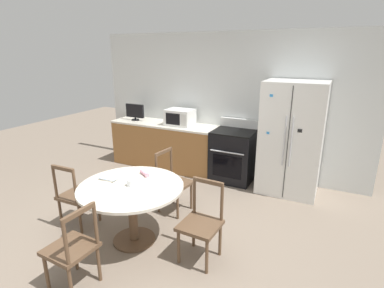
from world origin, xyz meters
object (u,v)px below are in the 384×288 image
object	(u,v)px
refrigerator	(291,139)
candle_glass	(131,183)
dining_chair_left	(77,196)
dining_chair_right	(201,224)
oven_range	(233,155)
microwave	(180,117)
countertop_tv	(135,112)
dining_chair_far	(173,183)
dining_chair_near	(72,249)

from	to	relation	value
refrigerator	candle_glass	xyz separation A→B (m)	(-1.45, -2.28, -0.14)
dining_chair_left	dining_chair_right	world-z (taller)	same
oven_range	microwave	xyz separation A→B (m)	(-1.10, 0.03, 0.58)
countertop_tv	dining_chair_right	xyz separation A→B (m)	(2.52, -2.24, -0.65)
dining_chair_left	oven_range	bearing A→B (deg)	58.90
dining_chair_left	dining_chair_far	xyz separation A→B (m)	(0.94, 0.92, 0.00)
oven_range	countertop_tv	world-z (taller)	countertop_tv
dining_chair_left	dining_chair_near	xyz separation A→B (m)	(0.83, -0.83, 0.00)
dining_chair_near	dining_chair_right	xyz separation A→B (m)	(0.93, 0.95, 0.00)
refrigerator	candle_glass	size ratio (longest dim) A/B	19.37
dining_chair_right	refrigerator	bearing A→B (deg)	-102.16
oven_range	refrigerator	bearing A→B (deg)	-2.23
dining_chair_left	dining_chair_near	world-z (taller)	same
refrigerator	dining_chair_left	xyz separation A→B (m)	(-2.33, -2.33, -0.48)
countertop_tv	dining_chair_near	xyz separation A→B (m)	(1.60, -3.19, -0.65)
dining_chair_right	dining_chair_far	size ratio (longest dim) A/B	1.00
countertop_tv	oven_range	bearing A→B (deg)	0.21
countertop_tv	dining_chair_near	world-z (taller)	countertop_tv
dining_chair_far	microwave	bearing A→B (deg)	-148.07
countertop_tv	dining_chair_left	xyz separation A→B (m)	(0.77, -2.36, -0.65)
microwave	dining_chair_far	bearing A→B (deg)	-65.17
microwave	countertop_tv	world-z (taller)	countertop_tv
dining_chair_near	countertop_tv	bearing A→B (deg)	29.35
oven_range	countertop_tv	distance (m)	2.21
refrigerator	oven_range	world-z (taller)	refrigerator
oven_range	candle_glass	xyz separation A→B (m)	(-0.48, -2.32, 0.31)
refrigerator	dining_chair_right	world-z (taller)	refrigerator
refrigerator	dining_chair_near	world-z (taller)	refrigerator
oven_range	dining_chair_right	bearing A→B (deg)	-79.97
refrigerator	countertop_tv	xyz separation A→B (m)	(-3.10, 0.03, 0.17)
dining_chair_left	dining_chair_right	distance (m)	1.76
oven_range	dining_chair_left	distance (m)	2.73
dining_chair_left	dining_chair_right	bearing A→B (deg)	2.71
dining_chair_left	dining_chair_far	bearing A→B (deg)	43.16
dining_chair_left	dining_chair_right	xyz separation A→B (m)	(1.76, 0.12, 0.00)
dining_chair_near	oven_range	bearing A→B (deg)	-6.62
microwave	dining_chair_right	xyz separation A→B (m)	(1.50, -2.28, -0.62)
countertop_tv	dining_chair_far	bearing A→B (deg)	-40.11
microwave	candle_glass	world-z (taller)	microwave
oven_range	dining_chair_far	distance (m)	1.51
microwave	candle_glass	size ratio (longest dim) A/B	5.38
countertop_tv	dining_chair_right	bearing A→B (deg)	-41.57
refrigerator	dining_chair_far	world-z (taller)	refrigerator
oven_range	countertop_tv	bearing A→B (deg)	-179.79
countertop_tv	dining_chair_near	size ratio (longest dim) A/B	0.46
countertop_tv	dining_chair_right	size ratio (longest dim) A/B	0.46
dining_chair_left	candle_glass	size ratio (longest dim) A/B	9.56
refrigerator	dining_chair_left	distance (m)	3.33
dining_chair_left	dining_chair_far	size ratio (longest dim) A/B	1.00
dining_chair_right	dining_chair_far	bearing A→B (deg)	-41.97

